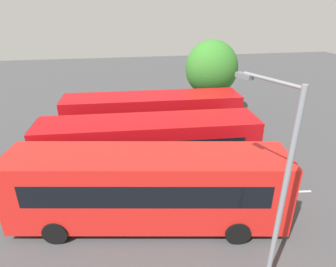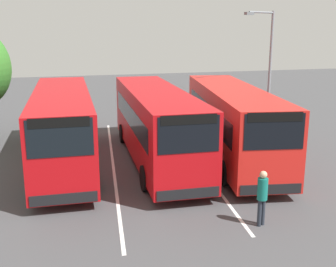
# 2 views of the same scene
# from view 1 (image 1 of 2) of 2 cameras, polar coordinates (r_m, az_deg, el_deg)

# --- Properties ---
(ground_plane) EXTENTS (74.43, 74.43, 0.00)m
(ground_plane) POSITION_cam_1_polar(r_m,az_deg,el_deg) (16.00, -3.74, -8.26)
(ground_plane) COLOR #424244
(bus_far_left) EXTENTS (11.12, 2.79, 3.29)m
(bus_far_left) POSITION_cam_1_polar(r_m,az_deg,el_deg) (18.79, -3.11, 3.13)
(bus_far_left) COLOR #B70C11
(bus_far_left) RESTS_ON ground
(bus_center_left) EXTENTS (11.13, 2.85, 3.29)m
(bus_center_left) POSITION_cam_1_polar(r_m,az_deg,el_deg) (15.02, -3.83, -2.63)
(bus_center_left) COLOR #B70C11
(bus_center_left) RESTS_ON ground
(bus_center_right) EXTENTS (11.27, 4.13, 3.29)m
(bus_center_right) POSITION_cam_1_polar(r_m,az_deg,el_deg) (11.96, -4.21, -10.43)
(bus_center_right) COLOR red
(bus_center_right) RESTS_ON ground
(street_lamp) EXTENTS (1.03, 2.15, 6.87)m
(street_lamp) POSITION_cam_1_polar(r_m,az_deg,el_deg) (8.86, 20.74, -9.08)
(street_lamp) COLOR gray
(street_lamp) RESTS_ON ground
(depot_tree) EXTENTS (4.04, 3.64, 6.07)m
(depot_tree) POSITION_cam_1_polar(r_m,az_deg,el_deg) (23.18, 8.53, 12.48)
(depot_tree) COLOR #4C3823
(depot_tree) RESTS_ON ground
(lane_stripe_outer_left) EXTENTS (15.69, 1.71, 0.01)m
(lane_stripe_outer_left) POSITION_cam_1_polar(r_m,az_deg,el_deg) (17.64, -4.39, -4.91)
(lane_stripe_outer_left) COLOR silver
(lane_stripe_outer_left) RESTS_ON ground
(lane_stripe_inner_left) EXTENTS (15.69, 1.71, 0.01)m
(lane_stripe_inner_left) POSITION_cam_1_polar(r_m,az_deg,el_deg) (14.43, -2.93, -12.33)
(lane_stripe_inner_left) COLOR silver
(lane_stripe_inner_left) RESTS_ON ground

